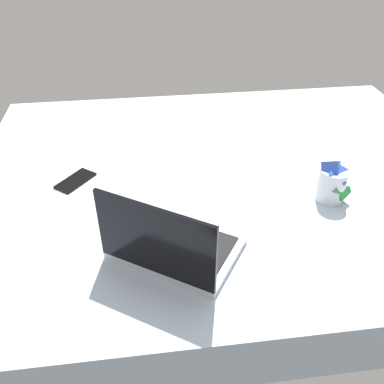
# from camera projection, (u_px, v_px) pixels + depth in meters

# --- Properties ---
(bed_mattress) EXTENTS (1.80, 1.40, 0.18)m
(bed_mattress) POSITION_uv_depth(u_px,v_px,m) (226.00, 191.00, 1.56)
(bed_mattress) COLOR silver
(bed_mattress) RESTS_ON ground
(laptop) EXTENTS (0.40, 0.37, 0.23)m
(laptop) POSITION_uv_depth(u_px,v_px,m) (171.00, 245.00, 1.13)
(laptop) COLOR #B7BABC
(laptop) RESTS_ON bed_mattress
(snack_cup) EXTENTS (0.11, 0.10, 0.15)m
(snack_cup) POSITION_uv_depth(u_px,v_px,m) (333.00, 183.00, 1.33)
(snack_cup) COLOR silver
(snack_cup) RESTS_ON bed_mattress
(cell_phone) EXTENTS (0.14, 0.15, 0.01)m
(cell_phone) POSITION_uv_depth(u_px,v_px,m) (76.00, 180.00, 1.45)
(cell_phone) COLOR black
(cell_phone) RESTS_ON bed_mattress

